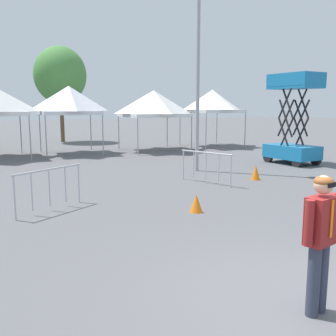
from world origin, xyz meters
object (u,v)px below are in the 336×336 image
Objects in this scene: tree_behind_tents_right at (60,75)px; canopy_tent_behind_right at (69,100)px; light_pole_near_lift at (198,41)px; crowd_barrier_by_lift at (206,161)px; person_foreground at (320,235)px; canopy_tent_behind_center at (212,101)px; scissor_lift at (293,137)px; crowd_barrier_mid_lot at (49,181)px; traffic_cone_near_barrier at (196,203)px; traffic_cone_lot_center at (256,172)px; canopy_tent_right_of_center at (154,104)px.

canopy_tent_behind_right is at bearing -99.24° from tree_behind_tents_right.
crowd_barrier_by_lift is (-1.09, -2.32, -4.32)m from light_pole_near_lift.
tree_behind_tents_right reaches higher than crowd_barrier_by_lift.
light_pole_near_lift reaches higher than person_foreground.
person_foreground is (-10.31, -17.61, -1.85)m from canopy_tent_behind_center.
scissor_lift reaches higher than crowd_barrier_by_lift.
canopy_tent_behind_center is at bearing 41.91° from crowd_barrier_mid_lot.
canopy_tent_behind_right is 10.74m from crowd_barrier_by_lift.
canopy_tent_behind_center is at bearing 54.60° from traffic_cone_near_barrier.
crowd_barrier_by_lift reaches higher than traffic_cone_lot_center.
person_foreground is 11.64m from light_pole_near_lift.
crowd_barrier_mid_lot is (-8.02, -10.70, -1.97)m from canopy_tent_right_of_center.
canopy_tent_right_of_center is at bearing -66.16° from tree_behind_tents_right.
crowd_barrier_by_lift is at bearing -115.08° from light_pole_near_lift.
canopy_tent_right_of_center is 4.33m from canopy_tent_behind_center.
person_foreground is (-1.30, -17.98, -1.86)m from canopy_tent_behind_right.
traffic_cone_near_barrier is at bearing -126.85° from crowd_barrier_by_lift.
canopy_tent_behind_center is 1.95× the size of crowd_barrier_mid_lot.
traffic_cone_near_barrier is at bearing -29.76° from crowd_barrier_mid_lot.
tree_behind_tents_right reaches higher than canopy_tent_behind_center.
canopy_tent_right_of_center is 6.73× the size of traffic_cone_lot_center.
crowd_barrier_mid_lot reaches higher than traffic_cone_lot_center.
traffic_cone_near_barrier is (-9.16, -12.89, -2.66)m from canopy_tent_behind_center.
canopy_tent_behind_right is 11.63m from traffic_cone_lot_center.
scissor_lift is at bearing -66.29° from tree_behind_tents_right.
light_pole_near_lift is (3.13, -8.00, 2.18)m from canopy_tent_behind_right.
crowd_barrier_by_lift is at bearing 171.26° from traffic_cone_lot_center.
light_pole_near_lift reaches higher than canopy_tent_right_of_center.
traffic_cone_lot_center is at bearing -72.35° from light_pole_near_lift.
crowd_barrier_by_lift is 3.78× the size of traffic_cone_lot_center.
traffic_cone_near_barrier is at bearing -93.70° from tree_behind_tents_right.
canopy_tent_right_of_center is 13.52m from crowd_barrier_mid_lot.
canopy_tent_behind_center is 0.40× the size of light_pole_near_lift.
light_pole_near_lift is 17.10× the size of traffic_cone_lot_center.
light_pole_near_lift is (-5.88, -7.64, 2.19)m from canopy_tent_behind_center.
canopy_tent_behind_right is at bearing 89.35° from traffic_cone_near_barrier.
canopy_tent_behind_right reaches higher than canopy_tent_right_of_center.
light_pole_near_lift is at bearing 176.33° from scissor_lift.
scissor_lift is 13.41m from person_foreground.
crowd_barrier_by_lift is at bearing -78.80° from canopy_tent_behind_right.
scissor_lift is at bearing 31.18° from traffic_cone_near_barrier.
crowd_barrier_by_lift is 4.40× the size of traffic_cone_near_barrier.
canopy_tent_behind_right reaches higher than traffic_cone_lot_center.
canopy_tent_right_of_center reaches higher than traffic_cone_near_barrier.
light_pole_near_lift reaches higher than tree_behind_tents_right.
scissor_lift is at bearing 15.39° from crowd_barrier_mid_lot.
canopy_tent_right_of_center is 0.39× the size of light_pole_near_lift.
tree_behind_tents_right is (-6.83, 15.55, 3.52)m from scissor_lift.
scissor_lift is at bearing 18.62° from crowd_barrier_by_lift.
crowd_barrier_mid_lot is 0.93× the size of crowd_barrier_by_lift.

